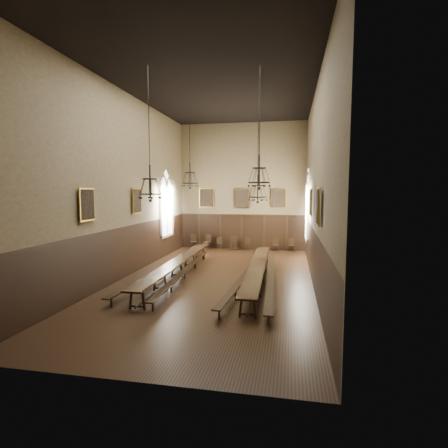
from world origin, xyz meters
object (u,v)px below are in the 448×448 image
(table_left, at_px, (177,269))
(chair_6, at_px, (276,247))
(bench_left_inner, at_px, (185,273))
(chandelier_front_right, at_px, (259,175))
(chair_0, at_px, (194,244))
(bench_left_outer, at_px, (163,272))
(chair_3, at_px, (233,246))
(chair_7, at_px, (291,248))
(chandelier_back_left, at_px, (190,178))
(chandelier_back_right, at_px, (258,191))
(chair_4, at_px, (247,247))
(bench_right_outer, at_px, (271,278))
(table_right, at_px, (257,273))
(chair_1, at_px, (207,245))
(chair_2, at_px, (220,246))
(bench_right_inner, at_px, (247,276))
(chandelier_front_left, at_px, (150,186))

(table_left, relative_size, chair_6, 12.16)
(bench_left_inner, distance_m, chandelier_front_right, 6.24)
(chair_0, distance_m, chair_6, 5.94)
(bench_left_outer, xyz_separation_m, chair_3, (2.08, 8.59, 0.00))
(chair_7, bearing_deg, table_left, -131.86)
(bench_left_outer, bearing_deg, chandelier_back_left, 78.92)
(chandelier_back_right, bearing_deg, chair_4, 101.91)
(chandelier_back_right, xyz_separation_m, chandelier_front_right, (0.46, -4.42, 0.64))
(chair_3, distance_m, chandelier_front_right, 11.95)
(table_left, xyz_separation_m, chandelier_back_left, (-0.09, 2.70, 4.51))
(table_left, distance_m, chandelier_front_right, 6.51)
(bench_left_inner, bearing_deg, chandelier_back_right, 35.90)
(bench_right_outer, bearing_deg, table_left, 174.78)
(chandelier_front_right, bearing_deg, table_right, 96.22)
(chair_1, bearing_deg, chair_2, 23.98)
(bench_right_inner, height_order, chair_0, chair_0)
(chair_0, relative_size, chair_2, 1.21)
(table_left, bearing_deg, chair_0, 100.23)
(chandelier_front_right, bearing_deg, chair_7, 82.87)
(table_right, xyz_separation_m, chair_0, (-5.45, 8.52, -0.09))
(chair_1, relative_size, chandelier_back_left, 0.23)
(chair_6, relative_size, chandelier_back_right, 0.16)
(bench_right_inner, distance_m, chair_6, 8.76)
(table_right, xyz_separation_m, chandelier_back_right, (-0.22, 2.26, 3.81))
(bench_right_inner, bearing_deg, chair_4, 97.16)
(table_right, bearing_deg, chandelier_front_left, -142.73)
(chair_1, xyz_separation_m, chandelier_front_right, (4.68, -10.61, 4.54))
(chair_2, xyz_separation_m, chandelier_front_right, (3.77, -10.70, 4.60))
(table_right, relative_size, chandelier_front_left, 2.05)
(chandelier_front_right, bearing_deg, chair_0, 118.04)
(chair_4, xyz_separation_m, chandelier_front_right, (1.77, -10.64, 4.59))
(bench_left_inner, xyz_separation_m, chair_6, (3.97, 8.63, -0.02))
(table_right, bearing_deg, chair_3, 106.41)
(chair_2, bearing_deg, chair_0, 168.55)
(chair_6, distance_m, chandelier_back_right, 7.45)
(table_right, bearing_deg, bench_left_outer, -179.40)
(bench_right_inner, bearing_deg, table_right, 21.36)
(table_right, xyz_separation_m, chair_2, (-3.54, 8.55, -0.14))
(bench_right_outer, relative_size, chandelier_back_right, 2.02)
(chair_7, bearing_deg, chair_0, 171.48)
(bench_right_outer, bearing_deg, chandelier_front_right, -102.32)
(bench_left_inner, xyz_separation_m, chair_4, (1.94, 8.58, -0.02))
(bench_right_outer, distance_m, chair_3, 9.38)
(bench_left_inner, relative_size, chair_3, 10.50)
(chair_0, distance_m, chair_1, 1.01)
(chair_3, relative_size, chair_4, 1.07)
(chair_2, distance_m, chandelier_back_left, 7.40)
(bench_right_inner, relative_size, chair_0, 10.04)
(bench_right_inner, relative_size, chandelier_back_left, 2.32)
(bench_left_outer, bearing_deg, chair_7, 54.32)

